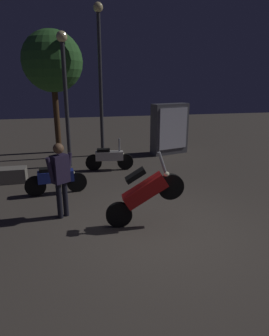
# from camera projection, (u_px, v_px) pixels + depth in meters

# --- Properties ---
(ground_plane) EXTENTS (40.00, 40.00, 0.00)m
(ground_plane) POSITION_uv_depth(u_px,v_px,m) (162.00, 230.00, 6.05)
(ground_plane) COLOR #4C443D
(motorcycle_red_foreground) EXTENTS (1.66, 0.39, 1.63)m
(motorcycle_red_foreground) POSITION_uv_depth(u_px,v_px,m) (145.00, 193.00, 6.06)
(motorcycle_red_foreground) COLOR black
(motorcycle_red_foreground) RESTS_ON ground_plane
(motorcycle_blue_parked_left) EXTENTS (1.66, 0.38, 1.11)m
(motorcycle_blue_parked_left) POSITION_uv_depth(u_px,v_px,m) (56.00, 179.00, 7.90)
(motorcycle_blue_parked_left) COLOR black
(motorcycle_blue_parked_left) RESTS_ON ground_plane
(motorcycle_white_parked_right) EXTENTS (1.66, 0.41, 1.11)m
(motorcycle_white_parked_right) POSITION_uv_depth(u_px,v_px,m) (109.00, 158.00, 10.04)
(motorcycle_white_parked_right) COLOR black
(motorcycle_white_parked_right) RESTS_ON ground_plane
(person_rider_beside) EXTENTS (0.59, 0.46, 1.72)m
(person_rider_beside) POSITION_uv_depth(u_px,v_px,m) (60.00, 174.00, 6.37)
(person_rider_beside) COLOR black
(person_rider_beside) RESTS_ON ground_plane
(streetlamp_near) EXTENTS (0.36, 0.36, 4.55)m
(streetlamp_near) POSITION_uv_depth(u_px,v_px,m) (65.00, 83.00, 9.79)
(streetlamp_near) COLOR #38383D
(streetlamp_near) RESTS_ON ground_plane
(streetlamp_far) EXTENTS (0.36, 0.36, 5.75)m
(streetlamp_far) POSITION_uv_depth(u_px,v_px,m) (100.00, 65.00, 11.12)
(streetlamp_far) COLOR #38383D
(streetlamp_far) RESTS_ON ground_plane
(tree_left_bg) EXTENTS (2.43, 2.43, 4.96)m
(tree_left_bg) POSITION_uv_depth(u_px,v_px,m) (52.00, 62.00, 11.63)
(tree_left_bg) COLOR #4C331E
(tree_left_bg) RESTS_ON ground_plane
(kiosk_billboard) EXTENTS (1.68, 0.92, 2.10)m
(kiosk_billboard) POSITION_uv_depth(u_px,v_px,m) (170.00, 129.00, 12.15)
(kiosk_billboard) COLOR #595960
(kiosk_billboard) RESTS_ON ground_plane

